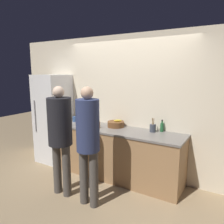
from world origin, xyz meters
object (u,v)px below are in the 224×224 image
(fruit_bowl, at_px, (116,124))
(bottle_amber, at_px, (98,124))
(bottle_clear, at_px, (89,122))
(refrigerator, at_px, (54,118))
(person_center, at_px, (88,138))
(utensil_crock, at_px, (153,128))
(person_left, at_px, (60,131))
(cup_blue, at_px, (75,119))
(bottle_green, at_px, (162,127))

(fruit_bowl, bearing_deg, bottle_amber, -133.56)
(fruit_bowl, height_order, bottle_amber, bottle_amber)
(bottle_amber, relative_size, bottle_clear, 0.81)
(fruit_bowl, distance_m, bottle_clear, 0.50)
(refrigerator, bearing_deg, person_center, -30.23)
(refrigerator, xyz_separation_m, utensil_crock, (2.19, 0.16, 0.05))
(person_left, height_order, bottle_clear, person_left)
(person_left, height_order, cup_blue, person_left)
(fruit_bowl, relative_size, bottle_green, 1.53)
(person_left, bearing_deg, bottle_green, 45.06)
(fruit_bowl, relative_size, bottle_clear, 1.46)
(bottle_clear, height_order, cup_blue, bottle_clear)
(utensil_crock, bearing_deg, bottle_clear, -166.71)
(bottle_green, bearing_deg, bottle_clear, -163.85)
(bottle_green, bearing_deg, person_center, -118.61)
(fruit_bowl, height_order, cup_blue, fruit_bowl)
(person_center, relative_size, bottle_green, 8.52)
(fruit_bowl, xyz_separation_m, utensil_crock, (0.71, 0.02, 0.02))
(cup_blue, bearing_deg, refrigerator, -170.90)
(bottle_amber, bearing_deg, bottle_green, 18.85)
(person_left, xyz_separation_m, bottle_green, (1.20, 1.21, -0.04))
(bottle_amber, height_order, bottle_green, bottle_green)
(bottle_clear, bearing_deg, utensil_crock, 13.29)
(bottle_green, bearing_deg, person_left, -134.94)
(utensil_crock, relative_size, bottle_green, 1.19)
(person_center, height_order, cup_blue, person_center)
(utensil_crock, bearing_deg, fruit_bowl, -178.06)
(bottle_clear, distance_m, bottle_green, 1.33)
(person_center, distance_m, cup_blue, 1.54)
(bottle_amber, bearing_deg, person_center, -64.26)
(fruit_bowl, xyz_separation_m, bottle_amber, (-0.23, -0.24, 0.01))
(bottle_amber, distance_m, cup_blue, 0.75)
(refrigerator, relative_size, cup_blue, 18.34)
(person_center, distance_m, utensil_crock, 1.24)
(cup_blue, bearing_deg, fruit_bowl, 2.88)
(fruit_bowl, height_order, bottle_green, bottle_green)
(bottle_amber, bearing_deg, fruit_bowl, 46.44)
(refrigerator, distance_m, person_left, 1.47)
(refrigerator, bearing_deg, person_left, -40.48)
(person_center, bearing_deg, utensil_crock, 64.42)
(fruit_bowl, bearing_deg, utensil_crock, 1.94)
(bottle_amber, xyz_separation_m, cup_blue, (-0.72, 0.20, -0.02))
(fruit_bowl, xyz_separation_m, bottle_green, (0.84, 0.12, 0.03))
(person_center, distance_m, bottle_amber, 0.95)
(bottle_amber, bearing_deg, refrigerator, 174.80)
(fruit_bowl, bearing_deg, person_left, -108.44)
(utensil_crock, distance_m, bottle_green, 0.16)
(refrigerator, bearing_deg, bottle_amber, -5.20)
(utensil_crock, height_order, cup_blue, utensil_crock)
(person_left, distance_m, cup_blue, 1.20)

